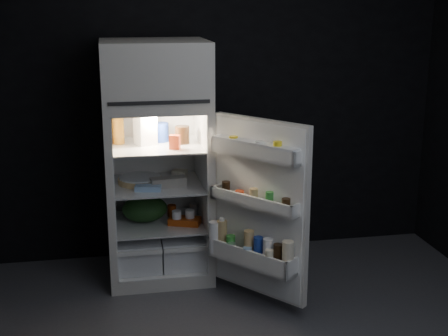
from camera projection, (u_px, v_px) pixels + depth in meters
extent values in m
cube|color=black|center=(195.00, 91.00, 4.95)|extent=(4.00, 0.00, 2.70)
cube|color=black|center=(369.00, 263.00, 1.73)|extent=(4.00, 0.00, 2.70)
cube|color=silver|center=(160.00, 266.00, 4.85)|extent=(0.76, 0.70, 0.10)
cube|color=silver|center=(110.00, 189.00, 4.62)|extent=(0.05, 0.70, 1.20)
cube|color=silver|center=(204.00, 184.00, 4.74)|extent=(0.05, 0.70, 1.20)
cube|color=white|center=(154.00, 175.00, 4.99)|extent=(0.66, 0.05, 1.20)
cube|color=silver|center=(155.00, 103.00, 4.52)|extent=(0.76, 0.70, 0.06)
cube|color=silver|center=(154.00, 70.00, 4.45)|extent=(0.76, 0.70, 0.42)
cube|color=black|center=(159.00, 103.00, 4.16)|extent=(0.68, 0.01, 0.02)
cube|color=white|center=(114.00, 190.00, 4.60)|extent=(0.01, 0.65, 1.20)
cube|color=white|center=(201.00, 185.00, 4.72)|extent=(0.01, 0.65, 1.20)
cube|color=white|center=(156.00, 108.00, 4.50)|extent=(0.66, 0.65, 0.01)
cube|color=white|center=(160.00, 261.00, 4.81)|extent=(0.66, 0.65, 0.01)
cube|color=white|center=(157.00, 146.00, 4.57)|extent=(0.65, 0.63, 0.01)
cube|color=white|center=(158.00, 185.00, 4.65)|extent=(0.65, 0.63, 0.01)
cube|color=white|center=(159.00, 223.00, 4.73)|extent=(0.65, 0.63, 0.01)
cube|color=white|center=(138.00, 248.00, 4.77)|extent=(0.32, 0.59, 0.22)
cube|color=white|center=(181.00, 245.00, 4.83)|extent=(0.32, 0.59, 0.22)
cube|color=white|center=(140.00, 253.00, 4.44)|extent=(0.32, 0.02, 0.03)
cube|color=white|center=(186.00, 250.00, 4.50)|extent=(0.32, 0.02, 0.03)
cube|color=#FFE5B2|center=(156.00, 112.00, 4.46)|extent=(0.14, 0.14, 0.02)
cube|color=silver|center=(260.00, 208.00, 4.20)|extent=(0.51, 0.63, 1.22)
cube|color=white|center=(258.00, 209.00, 4.18)|extent=(0.45, 0.57, 1.18)
cube|color=white|center=(255.00, 157.00, 4.05)|extent=(0.49, 0.59, 0.02)
cube|color=white|center=(251.00, 152.00, 4.01)|extent=(0.44, 0.54, 0.10)
cube|color=white|center=(297.00, 159.00, 3.83)|extent=(0.08, 0.07, 0.10)
cube|color=white|center=(217.00, 144.00, 4.25)|extent=(0.08, 0.07, 0.10)
cube|color=white|center=(254.00, 206.00, 4.13)|extent=(0.50, 0.59, 0.02)
cube|color=white|center=(250.00, 202.00, 4.09)|extent=(0.44, 0.54, 0.09)
cube|color=white|center=(295.00, 212.00, 3.92)|extent=(0.09, 0.08, 0.09)
cube|color=white|center=(216.00, 191.00, 4.33)|extent=(0.09, 0.08, 0.09)
cube|color=white|center=(251.00, 263.00, 4.22)|extent=(0.53, 0.62, 0.02)
cube|color=white|center=(246.00, 258.00, 4.17)|extent=(0.44, 0.54, 0.13)
cube|color=white|center=(291.00, 269.00, 4.00)|extent=(0.12, 0.10, 0.13)
cube|color=white|center=(215.00, 244.00, 4.42)|extent=(0.12, 0.10, 0.13)
cube|color=white|center=(255.00, 143.00, 4.02)|extent=(0.48, 0.57, 0.02)
cylinder|color=yellow|center=(277.00, 151.00, 3.92)|extent=(0.08, 0.08, 0.12)
cylinder|color=silver|center=(260.00, 149.00, 4.01)|extent=(0.08, 0.08, 0.10)
cylinder|color=yellow|center=(233.00, 144.00, 4.15)|extent=(0.08, 0.08, 0.10)
cylinder|color=black|center=(286.00, 206.00, 3.95)|extent=(0.08, 0.08, 0.09)
cylinder|color=#338C33|center=(269.00, 200.00, 4.03)|extent=(0.07, 0.07, 0.11)
cylinder|color=tan|center=(254.00, 196.00, 4.12)|extent=(0.08, 0.08, 0.11)
cylinder|color=#C13916|center=(240.00, 196.00, 4.20)|extent=(0.08, 0.08, 0.07)
cylinder|color=black|center=(226.00, 189.00, 4.27)|extent=(0.08, 0.08, 0.11)
cylinder|color=beige|center=(288.00, 258.00, 4.00)|extent=(0.11, 0.11, 0.23)
cylinder|color=black|center=(278.00, 258.00, 4.06)|extent=(0.08, 0.08, 0.18)
cylinder|color=white|center=(268.00, 253.00, 4.11)|extent=(0.10, 0.10, 0.20)
cylinder|color=navy|center=(258.00, 251.00, 4.16)|extent=(0.09, 0.09, 0.19)
cylinder|color=tan|center=(249.00, 246.00, 4.21)|extent=(0.10, 0.10, 0.22)
cylinder|color=#338C33|center=(231.00, 245.00, 4.32)|extent=(0.09, 0.09, 0.14)
cylinder|color=tan|center=(222.00, 236.00, 4.35)|extent=(0.10, 0.10, 0.23)
cylinder|color=beige|center=(269.00, 260.00, 4.06)|extent=(0.08, 0.08, 0.15)
cylinder|color=#87AAD0|center=(247.00, 255.00, 4.18)|extent=(0.08, 0.08, 0.12)
cylinder|color=silver|center=(231.00, 251.00, 4.27)|extent=(0.08, 0.08, 0.11)
cylinder|color=white|center=(214.00, 237.00, 4.35)|extent=(0.10, 0.10, 0.23)
cylinder|color=white|center=(222.00, 219.00, 4.32)|extent=(0.05, 0.05, 0.02)
cube|color=white|center=(145.00, 128.00, 4.56)|extent=(0.17, 0.17, 0.24)
cylinder|color=navy|center=(161.00, 132.00, 4.66)|extent=(0.15, 0.15, 0.14)
cylinder|color=black|center=(182.00, 135.00, 4.60)|extent=(0.13, 0.13, 0.13)
cylinder|color=orange|center=(118.00, 129.00, 4.58)|extent=(0.11, 0.11, 0.22)
cube|color=#C13916|center=(175.00, 142.00, 4.43)|extent=(0.09, 0.08, 0.10)
cube|color=gray|center=(168.00, 182.00, 4.57)|extent=(0.27, 0.13, 0.07)
cylinder|color=tan|center=(140.00, 180.00, 4.67)|extent=(0.37, 0.37, 0.04)
cube|color=#87AAD0|center=(148.00, 188.00, 4.48)|extent=(0.20, 0.13, 0.04)
cube|color=beige|center=(180.00, 173.00, 4.84)|extent=(0.13, 0.13, 0.05)
ellipsoid|color=#193815|center=(145.00, 209.00, 4.72)|extent=(0.41, 0.37, 0.20)
cube|color=#AE400E|center=(185.00, 221.00, 4.67)|extent=(0.26, 0.20, 0.05)
cylinder|color=#AE400E|center=(172.00, 211.00, 4.84)|extent=(0.08, 0.08, 0.09)
cylinder|color=silver|center=(194.00, 209.00, 4.88)|extent=(0.08, 0.08, 0.09)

